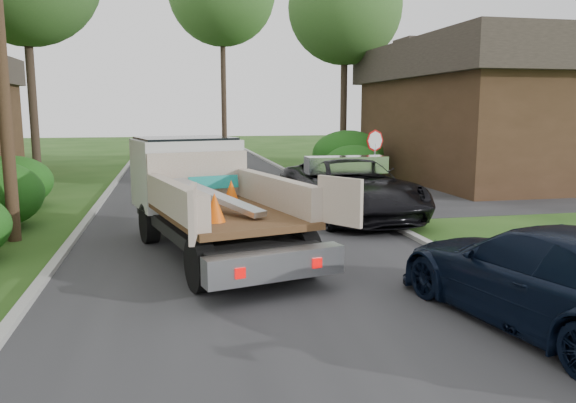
# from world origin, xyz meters

# --- Properties ---
(ground) EXTENTS (120.00, 120.00, 0.00)m
(ground) POSITION_xyz_m (0.00, 0.00, 0.00)
(ground) COLOR #224614
(ground) RESTS_ON ground
(road) EXTENTS (8.00, 90.00, 0.02)m
(road) POSITION_xyz_m (0.00, 10.00, 0.00)
(road) COLOR #28282B
(road) RESTS_ON ground
(side_street) EXTENTS (16.00, 7.00, 0.02)m
(side_street) POSITION_xyz_m (12.00, 9.00, 0.01)
(side_street) COLOR #28282B
(side_street) RESTS_ON ground
(curb_left) EXTENTS (0.20, 90.00, 0.12)m
(curb_left) POSITION_xyz_m (-4.10, 10.00, 0.06)
(curb_left) COLOR #9E9E99
(curb_left) RESTS_ON ground
(curb_right) EXTENTS (0.20, 90.00, 0.12)m
(curb_right) POSITION_xyz_m (4.10, 10.00, 0.06)
(curb_right) COLOR #9E9E99
(curb_right) RESTS_ON ground
(stop_sign) EXTENTS (0.71, 0.32, 2.48)m
(stop_sign) POSITION_xyz_m (5.20, 9.00, 1.78)
(stop_sign) COLOR slate
(stop_sign) RESTS_ON ground
(house_right) EXTENTS (9.72, 12.96, 6.20)m
(house_right) POSITION_xyz_m (13.00, 14.00, 3.16)
(house_right) COLOR #3A2717
(house_right) RESTS_ON ground
(hedge_left_c) EXTENTS (2.60, 2.60, 1.70)m
(hedge_left_c) POSITION_xyz_m (-6.80, 10.00, 0.85)
(hedge_left_c) COLOR #1A4510
(hedge_left_c) RESTS_ON ground
(hedge_right_a) EXTENTS (2.60, 2.60, 1.70)m
(hedge_right_a) POSITION_xyz_m (5.80, 13.00, 0.85)
(hedge_right_a) COLOR #1A4510
(hedge_right_a) RESTS_ON ground
(hedge_right_b) EXTENTS (3.38, 3.38, 2.21)m
(hedge_right_b) POSITION_xyz_m (6.50, 16.00, 1.10)
(hedge_right_b) COLOR #1A4510
(hedge_right_b) RESTS_ON ground
(tree_right_far) EXTENTS (6.00, 6.00, 11.50)m
(tree_right_far) POSITION_xyz_m (7.50, 20.00, 8.48)
(tree_right_far) COLOR #2D2119
(tree_right_far) RESTS_ON ground
(flatbed_truck) EXTENTS (4.22, 7.00, 2.49)m
(flatbed_truck) POSITION_xyz_m (-1.07, 3.46, 1.35)
(flatbed_truck) COLOR black
(flatbed_truck) RESTS_ON ground
(black_pickup) EXTENTS (3.38, 6.45, 1.73)m
(black_pickup) POSITION_xyz_m (3.45, 6.33, 0.87)
(black_pickup) COLOR black
(black_pickup) RESTS_ON ground
(navy_suv) EXTENTS (2.96, 5.51, 1.52)m
(navy_suv) POSITION_xyz_m (3.57, -2.50, 0.76)
(navy_suv) COLOR black
(navy_suv) RESTS_ON ground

